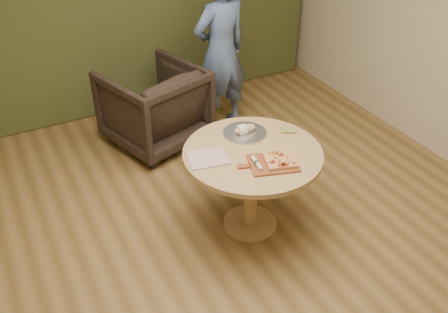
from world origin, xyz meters
TOP-DOWN VIEW (x-y plane):
  - room_shell at (0.00, 0.00)m, footprint 5.04×6.04m
  - pedestal_table at (0.25, 0.36)m, footprint 1.09×1.09m
  - pizza_paddle at (0.28, 0.15)m, footprint 0.47×0.37m
  - flatbread_pizza at (0.35, 0.13)m, footprint 0.28×0.28m
  - cutlery_roll at (0.17, 0.17)m, footprint 0.06×0.20m
  - newspaper at (-0.10, 0.43)m, footprint 0.34×0.30m
  - serving_tray at (0.32, 0.62)m, footprint 0.36×0.36m
  - bread_roll at (0.31, 0.62)m, footprint 0.19×0.09m
  - green_packet at (0.66, 0.49)m, footprint 0.15×0.15m
  - armchair at (0.04, 1.99)m, footprint 1.10×1.06m
  - person_standing at (0.81, 1.98)m, footprint 0.70×0.51m

SIDE VIEW (x-z plane):
  - armchair at x=0.04m, z-range 0.00..0.92m
  - pedestal_table at x=0.25m, z-range 0.23..0.98m
  - newspaper at x=-0.10m, z-range 0.75..0.76m
  - serving_tray at x=0.32m, z-range 0.75..0.77m
  - pizza_paddle at x=0.28m, z-range 0.75..0.77m
  - green_packet at x=0.66m, z-range 0.75..0.77m
  - flatbread_pizza at x=0.35m, z-range 0.76..0.80m
  - cutlery_roll at x=0.17m, z-range 0.76..0.80m
  - bread_roll at x=0.31m, z-range 0.75..0.84m
  - person_standing at x=0.81m, z-range 0.00..1.75m
  - room_shell at x=0.00m, z-range -0.02..2.82m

